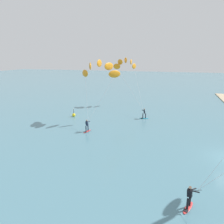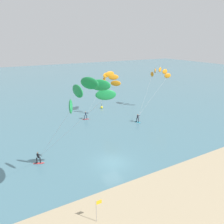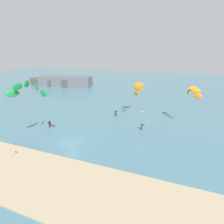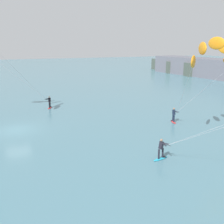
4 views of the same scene
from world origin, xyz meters
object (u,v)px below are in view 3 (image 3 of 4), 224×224
(marker_buoy, at_px, (142,112))
(kitesurfer_far_out, at_px, (191,93))
(kitesurfer_nearshore, at_px, (29,91))
(kitesurfer_mid_water, at_px, (137,89))
(beach_flag, at_px, (11,150))

(marker_buoy, bearing_deg, kitesurfer_far_out, -28.89)
(kitesurfer_nearshore, xyz_separation_m, kitesurfer_mid_water, (13.45, 20.68, -2.87))
(kitesurfer_far_out, relative_size, beach_flag, 5.35)
(kitesurfer_far_out, bearing_deg, kitesurfer_mid_water, 173.23)
(kitesurfer_mid_water, xyz_separation_m, beach_flag, (-14.63, -24.98, -6.07))
(kitesurfer_mid_water, xyz_separation_m, marker_buoy, (0.63, 4.88, -7.47))
(kitesurfer_nearshore, bearing_deg, kitesurfer_mid_water, 56.96)
(kitesurfer_far_out, distance_m, marker_buoy, 15.19)
(kitesurfer_far_out, bearing_deg, marker_buoy, 151.11)
(kitesurfer_far_out, height_order, marker_buoy, kitesurfer_far_out)
(kitesurfer_nearshore, height_order, kitesurfer_mid_water, kitesurfer_nearshore)
(kitesurfer_mid_water, bearing_deg, marker_buoy, 82.69)
(kitesurfer_mid_water, height_order, kitesurfer_far_out, kitesurfer_far_out)
(marker_buoy, bearing_deg, kitesurfer_nearshore, -118.85)
(marker_buoy, height_order, beach_flag, beach_flag)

